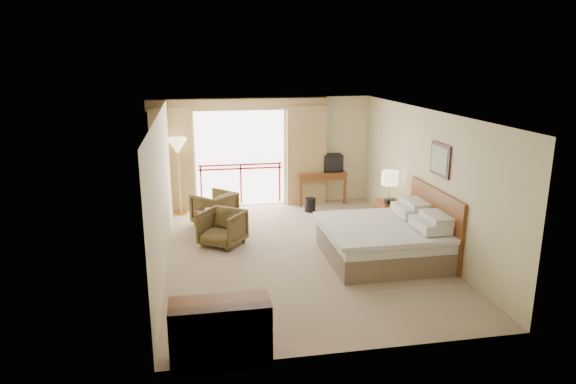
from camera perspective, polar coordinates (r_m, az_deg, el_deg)
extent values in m
plane|color=gray|center=(9.99, 1.29, -6.70)|extent=(7.00, 7.00, 0.00)
plane|color=white|center=(9.34, 1.39, 8.89)|extent=(7.00, 7.00, 0.00)
plane|color=beige|center=(12.95, -1.81, 4.52)|extent=(5.00, 0.00, 5.00)
plane|color=beige|center=(6.35, 7.81, -6.72)|extent=(5.00, 0.00, 5.00)
plane|color=beige|center=(9.40, -13.75, 0.14)|extent=(0.00, 7.00, 7.00)
plane|color=beige|center=(10.36, 15.01, 1.41)|extent=(0.00, 7.00, 7.00)
plane|color=white|center=(12.86, -5.33, 3.71)|extent=(2.40, 0.00, 2.40)
cube|color=#B20F1A|center=(12.89, -5.29, 2.61)|extent=(2.09, 0.03, 0.04)
cube|color=#B20F1A|center=(12.87, -5.30, 3.04)|extent=(2.09, 0.03, 0.04)
cube|color=#B20F1A|center=(12.94, -9.62, 0.68)|extent=(0.04, 0.03, 1.00)
cube|color=#B20F1A|center=(12.98, -5.25, 0.88)|extent=(0.04, 0.03, 1.00)
cube|color=#B20F1A|center=(13.10, -0.94, 1.07)|extent=(0.04, 0.03, 1.00)
cube|color=#967749|center=(12.69, -12.73, 3.49)|extent=(1.00, 0.26, 2.50)
cube|color=#967749|center=(12.97, 2.01, 4.09)|extent=(1.00, 0.26, 2.50)
cube|color=#967749|center=(12.57, -5.43, 9.68)|extent=(4.40, 0.22, 0.28)
cube|color=silver|center=(13.03, 3.90, 9.00)|extent=(0.50, 0.04, 0.50)
cube|color=brown|center=(9.77, 10.43, -6.21)|extent=(2.05, 2.00, 0.40)
cube|color=silver|center=(9.66, 10.52, -4.55)|extent=(2.01, 1.96, 0.22)
cube|color=silver|center=(9.61, 10.27, -3.84)|extent=(2.09, 2.06, 0.08)
cube|color=silver|center=(9.46, 15.53, -3.50)|extent=(0.50, 0.75, 0.18)
cube|color=silver|center=(10.23, 13.37, -1.96)|extent=(0.50, 0.75, 0.18)
cube|color=silver|center=(9.48, 16.29, -2.75)|extent=(0.40, 0.70, 0.14)
cube|color=silver|center=(10.25, 14.08, -1.28)|extent=(0.40, 0.70, 0.14)
cube|color=#5F2F17|center=(10.01, 15.98, -3.29)|extent=(0.06, 2.10, 1.30)
cube|color=black|center=(9.73, 16.56, 3.45)|extent=(0.03, 0.72, 0.60)
cube|color=silver|center=(9.72, 16.45, 3.45)|extent=(0.01, 0.60, 0.48)
cube|color=#5F2F17|center=(11.32, 11.14, -2.61)|extent=(0.48, 0.57, 0.66)
cylinder|color=tan|center=(11.26, 11.14, -0.74)|extent=(0.15, 0.15, 0.04)
cylinder|color=tan|center=(11.21, 11.19, 0.19)|extent=(0.03, 0.03, 0.38)
cylinder|color=#FFE5B2|center=(11.15, 11.26, 1.55)|extent=(0.36, 0.36, 0.29)
cube|color=black|center=(11.06, 11.27, -1.01)|extent=(0.20, 0.16, 0.09)
cube|color=#5F2F17|center=(13.13, 3.64, 2.19)|extent=(1.26, 0.61, 0.05)
cube|color=#5F2F17|center=(12.86, 1.40, 0.06)|extent=(0.06, 0.06, 0.78)
cube|color=#5F2F17|center=(13.13, 6.33, 0.29)|extent=(0.06, 0.06, 0.78)
cube|color=#5F2F17|center=(13.35, 0.94, 0.62)|extent=(0.06, 0.06, 0.78)
cube|color=#5F2F17|center=(13.62, 5.71, 0.83)|extent=(0.06, 0.06, 0.78)
cube|color=#5F2F17|center=(13.46, 3.35, 1.08)|extent=(1.15, 0.03, 0.58)
cube|color=#5F2F17|center=(12.89, 3.93, 1.56)|extent=(1.15, 0.03, 0.13)
cube|color=black|center=(13.16, 4.93, 3.27)|extent=(0.49, 0.38, 0.44)
cube|color=black|center=(12.98, 5.15, 3.10)|extent=(0.44, 0.02, 0.36)
cylinder|color=black|center=(13.02, 2.16, 2.84)|extent=(0.14, 0.14, 0.29)
cylinder|color=white|center=(13.02, 2.85, 2.41)|extent=(0.09, 0.09, 0.10)
cylinder|color=black|center=(12.50, 2.47, -1.44)|extent=(0.31, 0.31, 0.33)
imported|color=#44351A|center=(11.73, -8.12, -3.54)|extent=(1.14, 1.14, 0.74)
imported|color=#44351A|center=(10.45, -7.22, -5.84)|extent=(1.07, 1.08, 0.71)
cylinder|color=black|center=(11.03, -9.22, -2.12)|extent=(0.46, 0.46, 0.04)
cylinder|color=black|center=(11.10, -9.16, -3.30)|extent=(0.06, 0.06, 0.46)
cylinder|color=black|center=(11.17, -9.12, -4.42)|extent=(0.33, 0.33, 0.03)
imported|color=white|center=(11.02, -9.22, -2.03)|extent=(0.19, 0.25, 0.02)
cylinder|color=tan|center=(12.61, -11.80, -2.32)|extent=(0.30, 0.30, 0.03)
cylinder|color=tan|center=(12.41, -11.98, 1.14)|extent=(0.03, 0.03, 1.60)
cone|color=#FFE5B2|center=(12.24, -12.20, 5.01)|extent=(0.47, 0.47, 0.37)
cube|color=#5F2F17|center=(6.54, -7.50, -15.19)|extent=(1.22, 0.51, 0.81)
cube|color=black|center=(6.32, -7.37, -16.34)|extent=(1.12, 0.02, 0.71)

